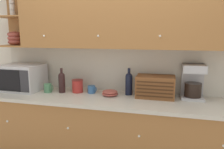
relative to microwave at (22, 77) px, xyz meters
The scene contains 13 objects.
wall_back 1.27m from the microwave, 13.83° to the left, with size 5.52×0.06×2.60m.
counter_unit 1.37m from the microwave, ahead, with size 3.14×0.67×0.92m.
backsplash_panel 1.25m from the microwave, 12.21° to the left, with size 3.12×0.01×0.56m.
upper_cabinets 1.60m from the microwave, ahead, with size 3.12×0.36×0.80m.
microwave is the anchor object (origin of this frame).
mug 0.41m from the microwave, ahead, with size 0.11×0.10×0.11m.
wine_bottle 0.57m from the microwave, ahead, with size 0.08×0.08×0.31m.
storage_canister 0.76m from the microwave, ahead, with size 0.14×0.14×0.16m.
mug_blue_second 0.96m from the microwave, ahead, with size 0.11×0.10×0.09m.
bowl_stack_on_counter 1.20m from the microwave, ahead, with size 0.20×0.20×0.07m.
second_wine_bottle 1.41m from the microwave, ahead, with size 0.09×0.09×0.33m.
bread_box 1.73m from the microwave, ahead, with size 0.44×0.28×0.25m.
coffee_maker 2.15m from the microwave, ahead, with size 0.25×0.25×0.40m.
Camera 1 is at (0.63, -2.70, 1.65)m, focal length 35.00 mm.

